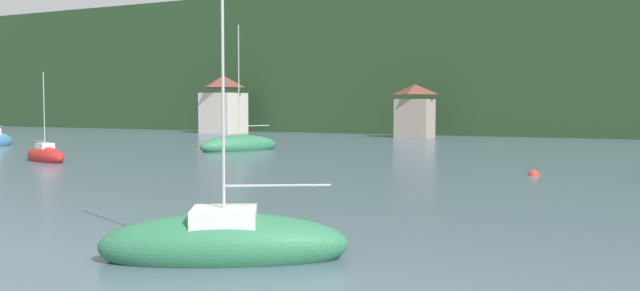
{
  "coord_description": "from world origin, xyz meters",
  "views": [
    {
      "loc": [
        12.84,
        17.62,
        3.64
      ],
      "look_at": [
        0.0,
        42.55,
        1.99
      ],
      "focal_mm": 39.04,
      "sensor_mm": 36.0,
      "label": 1
    }
  ],
  "objects_px": {
    "mooring_buoy_mid": "(534,175)",
    "sailboat_near_4": "(224,243)",
    "shore_building_westcentral": "(415,112)",
    "sailboat_mid_2": "(45,156)",
    "sailboat_far_11": "(239,146)",
    "shore_building_west": "(223,105)"
  },
  "relations": [
    {
      "from": "sailboat_mid_2",
      "to": "sailboat_far_11",
      "type": "bearing_deg",
      "value": 88.76
    },
    {
      "from": "sailboat_near_4",
      "to": "sailboat_far_11",
      "type": "height_order",
      "value": "sailboat_far_11"
    },
    {
      "from": "sailboat_far_11",
      "to": "shore_building_west",
      "type": "bearing_deg",
      "value": -121.55
    },
    {
      "from": "shore_building_west",
      "to": "sailboat_mid_2",
      "type": "xyz_separation_m",
      "value": [
        15.94,
        -42.46,
        -3.25
      ]
    },
    {
      "from": "shore_building_west",
      "to": "shore_building_westcentral",
      "type": "relative_size",
      "value": 1.25
    },
    {
      "from": "shore_building_west",
      "to": "sailboat_far_11",
      "type": "relative_size",
      "value": 0.71
    },
    {
      "from": "sailboat_near_4",
      "to": "sailboat_mid_2",
      "type": "bearing_deg",
      "value": -65.01
    },
    {
      "from": "sailboat_far_11",
      "to": "mooring_buoy_mid",
      "type": "relative_size",
      "value": 18.13
    },
    {
      "from": "sailboat_mid_2",
      "to": "sailboat_far_11",
      "type": "height_order",
      "value": "sailboat_far_11"
    },
    {
      "from": "mooring_buoy_mid",
      "to": "sailboat_near_4",
      "type": "bearing_deg",
      "value": -96.93
    },
    {
      "from": "shore_building_westcentral",
      "to": "mooring_buoy_mid",
      "type": "height_order",
      "value": "shore_building_westcentral"
    },
    {
      "from": "shore_building_westcentral",
      "to": "sailboat_far_11",
      "type": "bearing_deg",
      "value": -100.4
    },
    {
      "from": "shore_building_westcentral",
      "to": "sailboat_mid_2",
      "type": "bearing_deg",
      "value": -103.79
    },
    {
      "from": "shore_building_westcentral",
      "to": "sailboat_mid_2",
      "type": "relative_size",
      "value": 0.97
    },
    {
      "from": "shore_building_west",
      "to": "mooring_buoy_mid",
      "type": "height_order",
      "value": "shore_building_west"
    },
    {
      "from": "sailboat_far_11",
      "to": "mooring_buoy_mid",
      "type": "bearing_deg",
      "value": 90.47
    },
    {
      "from": "sailboat_far_11",
      "to": "sailboat_near_4",
      "type": "bearing_deg",
      "value": 54.69
    },
    {
      "from": "sailboat_near_4",
      "to": "sailboat_far_11",
      "type": "distance_m",
      "value": 39.19
    },
    {
      "from": "shore_building_westcentral",
      "to": "sailboat_far_11",
      "type": "height_order",
      "value": "sailboat_far_11"
    },
    {
      "from": "shore_building_west",
      "to": "sailboat_near_4",
      "type": "bearing_deg",
      "value": -54.85
    },
    {
      "from": "shore_building_westcentral",
      "to": "sailboat_mid_2",
      "type": "xyz_separation_m",
      "value": [
        -10.24,
        -41.74,
        -2.53
      ]
    },
    {
      "from": "shore_building_westcentral",
      "to": "sailboat_far_11",
      "type": "relative_size",
      "value": 0.57
    }
  ]
}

